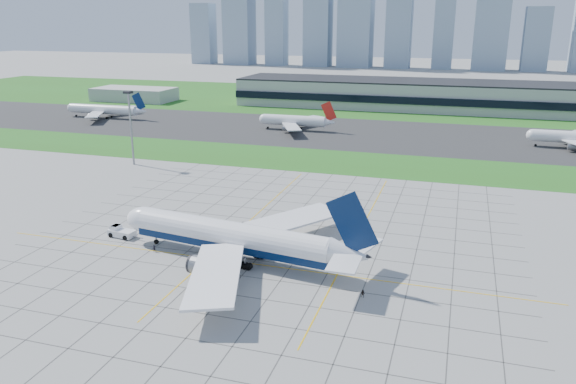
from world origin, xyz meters
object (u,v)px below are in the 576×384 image
Objects in this scene: pushback_tug at (121,232)px; distant_jet_1 at (295,121)px; light_mast at (130,119)px; crew_far at (363,294)px; airliner at (233,237)px; distant_jet_2 at (576,137)px; crew_near at (154,248)px; distant_jet_0 at (104,109)px.

pushback_tug is 140.33m from distant_jet_1.
light_mast is 16.20× the size of crew_far.
distant_jet_2 is at bearing 66.01° from airliner.
crew_near is at bearing -54.97° from light_mast.
distant_jet_0 is 221.04m from distant_jet_2.
airliner is 1.38× the size of distant_jet_1.
distant_jet_1 is (-11.16, 145.93, 3.69)m from crew_near.
airliner is at bearing -121.87° from distant_jet_2.
crew_near is 0.04× the size of distant_jet_1.
airliner is 18.80m from crew_near.
crew_far reaches higher than crew_near.
airliner is at bearing 171.19° from crew_far.
airliner is 1.38× the size of distant_jet_2.
pushback_tug is at bearing -130.85° from distant_jet_2.
light_mast is 0.58× the size of distant_jet_0.
crew_near is 1.00× the size of crew_far.
pushback_tug is 0.22× the size of distant_jet_2.
distant_jet_2 is (58.11, 149.15, 3.69)m from crew_far.
crew_far is at bearing -9.21° from airliner.
crew_near is 0.04× the size of distant_jet_0.
pushback_tug reaches higher than crew_near.
distant_jet_0 and distant_jet_2 have the same top height.
distant_jet_2 is at bearing -1.94° from distant_jet_0.
light_mast reaches higher than crew_far.
light_mast reaches higher than airliner.
pushback_tug is (-30.34, 4.30, -3.90)m from airliner.
crew_near is (12.08, -5.64, -0.36)m from pushback_tug.
crew_near is at bearing -85.63° from distant_jet_1.
crew_far is 160.11m from distant_jet_2.
light_mast is 107.10m from distant_jet_0.
light_mast reaches higher than distant_jet_0.
light_mast is 72.56m from pushback_tug.
distant_jet_0 and distant_jet_1 have the same top height.
distant_jet_0 is 1.04× the size of distant_jet_1.
light_mast reaches higher than distant_jet_2.
distant_jet_0 reaches higher than crew_near.
pushback_tug is (35.12, -61.70, -15.03)m from light_mast.
pushback_tug is 5.98× the size of crew_far.
distant_jet_2 is (116.60, -4.38, 0.00)m from distant_jet_1.
distant_jet_1 reaches higher than crew_near.
pushback_tug is 0.21× the size of distant_jet_0.
distant_jet_2 is at bearing 77.00° from crew_far.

